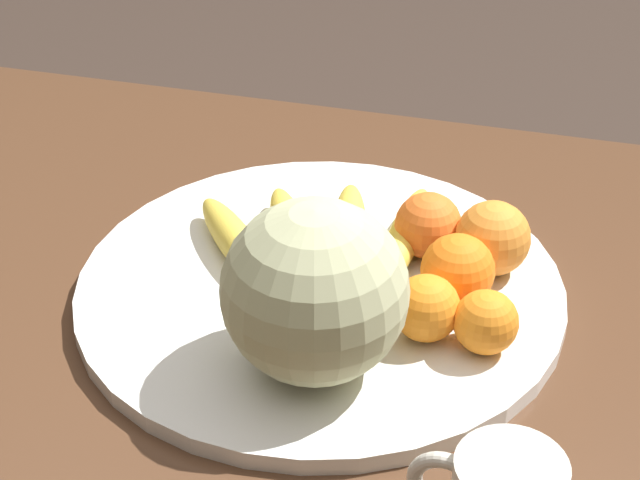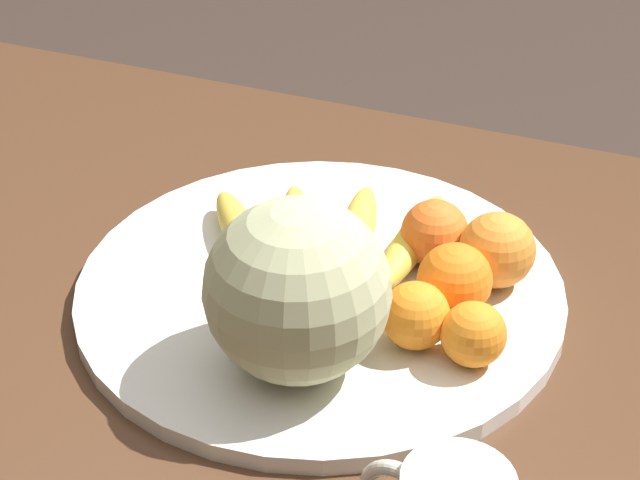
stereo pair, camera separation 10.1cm
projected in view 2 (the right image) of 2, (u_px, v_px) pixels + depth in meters
kitchen_table at (283, 390)px, 1.07m from camera, size 1.57×0.89×0.72m
fruit_bowl at (320, 289)px, 1.04m from camera, size 0.47×0.47×0.02m
melon at (297, 290)px, 0.89m from camera, size 0.16×0.16×0.16m
banana_bunch at (326, 238)px, 1.07m from camera, size 0.25×0.22×0.04m
orange_front_left at (455, 280)px, 0.98m from camera, size 0.07×0.07×0.07m
orange_front_right at (435, 233)px, 1.05m from camera, size 0.07×0.07×0.07m
orange_mid_center at (497, 250)px, 1.02m from camera, size 0.07×0.07×0.07m
orange_back_left at (473, 334)px, 0.93m from camera, size 0.06×0.06×0.06m
orange_back_right at (416, 316)px, 0.95m from camera, size 0.06×0.06×0.06m
produce_tag at (414, 312)px, 1.00m from camera, size 0.08×0.06×0.00m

